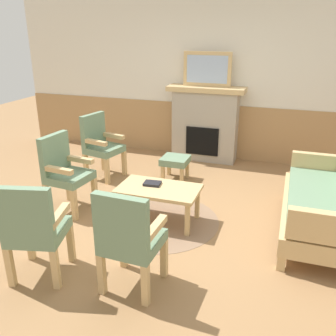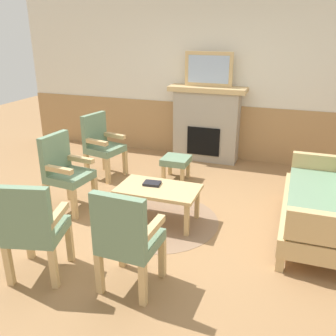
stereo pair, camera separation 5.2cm
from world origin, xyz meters
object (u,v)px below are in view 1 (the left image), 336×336
at_px(fireplace, 205,123).
at_px(footstool, 175,162).
at_px(armchair_front_left, 129,237).
at_px(couch, 321,201).
at_px(armchair_by_window_left, 100,143).
at_px(armchair_front_center, 34,227).
at_px(book_on_table, 152,183).
at_px(armchair_near_fireplace, 64,170).
at_px(coffee_table, 159,192).
at_px(framed_picture, 207,69).

relative_size(fireplace, footstool, 3.25).
relative_size(footstool, armchair_front_left, 0.41).
xyz_separation_m(couch, armchair_by_window_left, (-3.16, 0.76, 0.14)).
bearing_deg(armchair_front_left, armchair_by_window_left, 123.41).
bearing_deg(fireplace, armchair_front_center, -100.14).
bearing_deg(book_on_table, couch, 7.65).
xyz_separation_m(armchair_near_fireplace, armchair_front_left, (1.43, -1.19, 0.00)).
height_order(footstool, armchair_by_window_left, armchair_by_window_left).
bearing_deg(armchair_front_center, coffee_table, 63.67).
bearing_deg(framed_picture, armchair_front_left, -86.81).
distance_m(fireplace, armchair_near_fireplace, 2.73).
height_order(coffee_table, footstool, coffee_table).
distance_m(framed_picture, armchair_front_center, 3.95).
bearing_deg(fireplace, book_on_table, -92.28).
distance_m(framed_picture, couch, 2.98).
bearing_deg(coffee_table, armchair_by_window_left, 141.39).
bearing_deg(armchair_near_fireplace, framed_picture, 63.38).
distance_m(fireplace, framed_picture, 0.91).
relative_size(fireplace, armchair_by_window_left, 1.33).
height_order(framed_picture, book_on_table, framed_picture).
height_order(fireplace, footstool, fireplace).
bearing_deg(framed_picture, armchair_near_fireplace, -116.62).
bearing_deg(framed_picture, fireplace, -90.00).
relative_size(book_on_table, armchair_near_fireplace, 0.20).
height_order(coffee_table, armchair_front_left, armchair_front_left).
distance_m(book_on_table, footstool, 1.27).
xyz_separation_m(framed_picture, book_on_table, (-0.09, -2.31, -1.10)).
distance_m(coffee_table, armchair_front_center, 1.55).
height_order(framed_picture, armchair_front_left, framed_picture).
bearing_deg(fireplace, coffee_table, -89.73).
distance_m(couch, armchair_by_window_left, 3.25).
height_order(couch, armchair_front_center, same).
relative_size(framed_picture, armchair_by_window_left, 0.82).
bearing_deg(armchair_front_center, footstool, 80.08).
relative_size(armchair_front_left, armchair_front_center, 1.00).
xyz_separation_m(fireplace, footstool, (-0.20, -1.06, -0.37)).
bearing_deg(armchair_near_fireplace, armchair_front_left, -39.83).
xyz_separation_m(coffee_table, armchair_by_window_left, (-1.35, 1.08, 0.15)).
xyz_separation_m(framed_picture, footstool, (-0.20, -1.06, -1.28)).
bearing_deg(armchair_front_center, framed_picture, 79.86).
height_order(coffee_table, book_on_table, book_on_table).
height_order(fireplace, armchair_near_fireplace, fireplace).
bearing_deg(armchair_front_left, framed_picture, 93.19).
bearing_deg(armchair_near_fireplace, coffee_table, 3.22).
relative_size(framed_picture, armchair_near_fireplace, 0.82).
bearing_deg(fireplace, armchair_front_left, -86.81).
bearing_deg(armchair_front_left, coffee_table, 98.63).
relative_size(fireplace, couch, 0.72).
bearing_deg(coffee_table, armchair_near_fireplace, -176.78).
distance_m(couch, book_on_table, 1.93).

